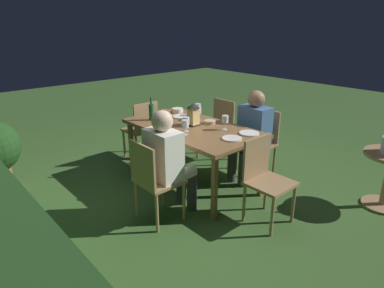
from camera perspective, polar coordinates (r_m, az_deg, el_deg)
name	(u,v)px	position (r m, az deg, el deg)	size (l,w,h in m)	color
ground_plane	(192,183)	(4.25, 0.00, -6.71)	(16.00, 16.00, 0.00)	#385B28
dining_table	(192,131)	(3.98, 0.00, 2.29)	(1.69, 0.92, 0.76)	brown
chair_side_left_a	(260,140)	(4.41, 11.62, 0.74)	(0.42, 0.40, 0.87)	#9E7A51
person_in_blue	(251,132)	(4.22, 10.15, 2.10)	(0.38, 0.47, 1.15)	#426699
chair_side_right_a	(153,178)	(3.30, -6.70, -5.86)	(0.42, 0.40, 0.87)	#9E7A51
person_in_cream	(169,159)	(3.34, -4.07, -2.55)	(0.38, 0.47, 1.15)	white
chair_head_near	(265,176)	(3.39, 12.46, -5.49)	(0.40, 0.42, 0.87)	#9E7A51
chair_side_left_b	(218,127)	(4.87, 4.51, 2.99)	(0.42, 0.40, 0.87)	#9E7A51
chair_head_far	(142,127)	(4.88, -8.58, 2.84)	(0.40, 0.42, 0.87)	#9E7A51
lantern_centerpiece	(193,113)	(3.96, 0.22, 5.28)	(0.15, 0.15, 0.27)	black
green_bottle_on_table	(152,112)	(4.23, -6.99, 5.56)	(0.07, 0.07, 0.29)	#1E5B2D
wine_glass_a	(198,111)	(4.20, 1.08, 5.71)	(0.08, 0.08, 0.17)	silver
wine_glass_b	(198,108)	(4.37, 1.03, 6.30)	(0.08, 0.08, 0.17)	silver
wine_glass_c	(186,122)	(3.74, -1.03, 3.89)	(0.08, 0.08, 0.17)	silver
wine_glass_d	(225,120)	(3.83, 5.73, 4.16)	(0.08, 0.08, 0.17)	silver
wine_glass_e	(185,125)	(3.63, -1.18, 3.35)	(0.08, 0.08, 0.17)	silver
plate_a	(232,138)	(3.55, 6.88, 0.95)	(0.21, 0.21, 0.01)	silver
plate_b	(164,121)	(4.15, -4.81, 3.89)	(0.21, 0.21, 0.01)	silver
plate_c	(249,133)	(3.75, 9.81, 1.85)	(0.22, 0.22, 0.01)	white
plate_d	(181,116)	(4.36, -1.88, 4.77)	(0.23, 0.23, 0.01)	white
bowl_olives	(210,122)	(4.07, 3.10, 3.83)	(0.14, 0.14, 0.04)	#BCAD8E
bowl_bread	(178,110)	(4.60, -2.51, 5.86)	(0.15, 0.15, 0.05)	silver
bowl_salad	(165,112)	(4.49, -4.60, 5.50)	(0.13, 0.13, 0.06)	#9E5138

